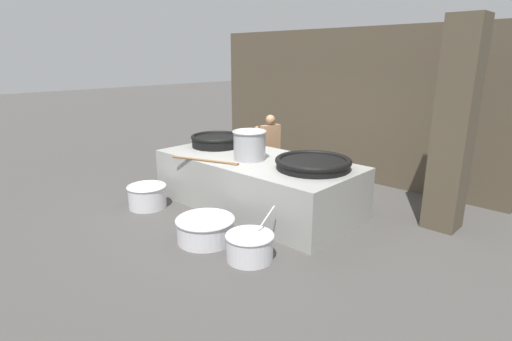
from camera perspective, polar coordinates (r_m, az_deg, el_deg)
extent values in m
plane|color=#474442|center=(7.70, 0.00, -5.09)|extent=(60.00, 60.00, 0.00)
cube|color=#4C4233|center=(9.65, 12.41, 9.22)|extent=(7.35, 0.24, 3.39)
cube|color=#4C4233|center=(7.06, 26.48, 5.53)|extent=(0.53, 0.53, 3.39)
cube|color=gray|center=(7.55, 0.00, -1.73)|extent=(3.88, 1.81, 0.95)
cylinder|color=black|center=(8.43, -5.68, 4.14)|extent=(1.02, 1.02, 0.20)
torus|color=black|center=(8.41, -5.70, 4.82)|extent=(1.06, 1.06, 0.08)
cylinder|color=black|center=(6.77, 8.15, 0.82)|extent=(1.24, 1.24, 0.14)
torus|color=black|center=(6.76, 8.17, 1.39)|extent=(1.29, 1.29, 0.10)
cylinder|color=#9E9EA3|center=(7.29, -0.93, 3.57)|extent=(0.58, 0.58, 0.51)
torus|color=#9E9EA3|center=(7.24, -0.94, 5.56)|extent=(0.63, 0.63, 0.04)
cylinder|color=brown|center=(7.25, -7.39, 1.46)|extent=(1.28, 0.50, 0.04)
cube|color=brown|center=(6.97, -3.02, 0.88)|extent=(0.15, 0.13, 0.02)
cylinder|color=#9E7551|center=(8.98, 1.59, 0.55)|extent=(0.12, 0.12, 0.76)
cylinder|color=#9E7551|center=(9.08, 2.44, 0.70)|extent=(0.12, 0.12, 0.76)
cube|color=#722D4C|center=(8.99, 2.02, 1.56)|extent=(0.23, 0.27, 0.49)
cube|color=#9E7551|center=(8.88, 2.06, 4.73)|extent=(0.25, 0.48, 0.56)
cylinder|color=#9E7551|center=(8.82, 0.47, 4.66)|extent=(0.32, 0.16, 0.52)
cylinder|color=#9E7551|center=(9.09, 2.89, 4.97)|extent=(0.32, 0.16, 0.52)
sphere|color=#9E7551|center=(8.81, 2.08, 7.27)|extent=(0.21, 0.21, 0.21)
cylinder|color=silver|center=(5.73, -0.89, -10.91)|extent=(0.66, 0.66, 0.36)
torus|color=silver|center=(5.65, -0.90, -9.27)|extent=(0.69, 0.69, 0.03)
cylinder|color=tan|center=(5.69, -0.89, -10.18)|extent=(0.58, 0.58, 0.09)
sphere|color=silver|center=(5.74, -0.12, -9.12)|extent=(0.12, 0.12, 0.12)
cylinder|color=silver|center=(5.82, 1.28, -7.08)|extent=(0.04, 0.45, 0.32)
cylinder|color=silver|center=(6.31, -7.21, -8.44)|extent=(0.88, 0.88, 0.35)
torus|color=silver|center=(6.24, -7.27, -6.97)|extent=(0.92, 0.92, 0.04)
cylinder|color=#6B9347|center=(6.28, -7.24, -7.78)|extent=(0.77, 0.77, 0.09)
cylinder|color=silver|center=(7.86, -15.26, -3.65)|extent=(0.70, 0.70, 0.41)
torus|color=silver|center=(7.79, -15.38, -2.22)|extent=(0.73, 0.73, 0.03)
cylinder|color=orange|center=(7.83, -15.31, -3.01)|extent=(0.62, 0.62, 0.10)
cylinder|color=orange|center=(7.83, -15.44, -2.51)|extent=(0.04, 0.06, 0.03)
cylinder|color=orange|center=(8.04, -15.13, -2.00)|extent=(0.06, 0.05, 0.03)
cylinder|color=orange|center=(7.79, -15.18, -2.55)|extent=(0.04, 0.03, 0.03)
cylinder|color=orange|center=(7.62, -15.76, -3.00)|extent=(0.05, 0.06, 0.04)
cylinder|color=orange|center=(7.74, -15.60, -2.73)|extent=(0.06, 0.06, 0.03)
cylinder|color=orange|center=(7.97, -16.24, -2.23)|extent=(0.05, 0.05, 0.03)
cylinder|color=orange|center=(7.80, -15.47, -2.57)|extent=(0.05, 0.06, 0.03)
cylinder|color=orange|center=(7.71, -14.33, -2.73)|extent=(0.05, 0.05, 0.03)
cylinder|color=orange|center=(7.69, -14.63, -2.79)|extent=(0.03, 0.04, 0.03)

